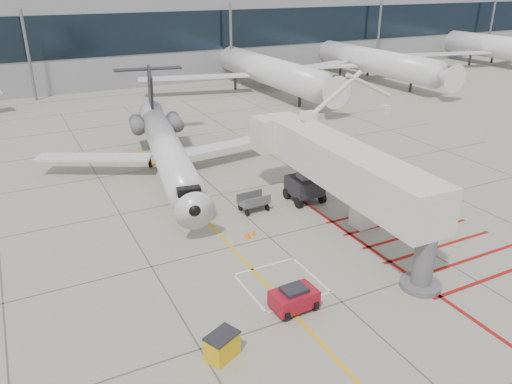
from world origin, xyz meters
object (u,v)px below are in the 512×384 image
spill_bin (222,346)px  jet_bridge (355,181)px  pushback_tug (294,298)px  regional_jet (170,142)px

spill_bin → jet_bridge: bearing=4.6°
pushback_tug → spill_bin: bearing=-164.0°
regional_jet → jet_bridge: size_ratio=1.45×
regional_jet → jet_bridge: jet_bridge is taller
pushback_tug → spill_bin: (-4.71, -1.61, -0.06)m
pushback_tug → spill_bin: 4.98m
jet_bridge → regional_jet: bearing=121.6°
jet_bridge → pushback_tug: (-7.52, -5.18, -3.22)m
jet_bridge → pushback_tug: bearing=-143.3°
regional_jet → spill_bin: regional_jet is taller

